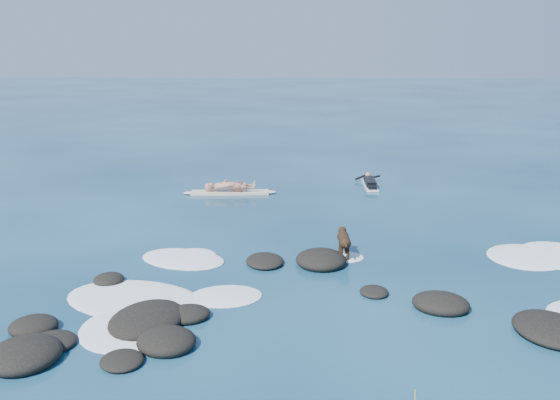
{
  "coord_description": "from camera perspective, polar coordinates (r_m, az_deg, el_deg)",
  "views": [
    {
      "loc": [
        -0.63,
        -14.42,
        5.68
      ],
      "look_at": [
        -1.7,
        4.0,
        0.9
      ],
      "focal_mm": 40.0,
      "sensor_mm": 36.0,
      "label": 1
    }
  ],
  "objects": [
    {
      "name": "ground",
      "position": [
        15.51,
        5.47,
        -7.03
      ],
      "size": [
        160.0,
        160.0,
        0.0
      ],
      "primitive_type": "plane",
      "color": "#0A2642",
      "rests_on": "ground"
    },
    {
      "name": "reef_rocks",
      "position": [
        13.19,
        2.83,
        -10.5
      ],
      "size": [
        13.75,
        6.85,
        0.53
      ],
      "color": "black",
      "rests_on": "ground"
    },
    {
      "name": "breaking_foam",
      "position": [
        15.08,
        5.89,
        -7.63
      ],
      "size": [
        13.64,
        7.56,
        0.12
      ],
      "color": "white",
      "rests_on": "ground"
    },
    {
      "name": "standing_surfer_rig",
      "position": [
        23.44,
        -4.62,
        2.43
      ],
      "size": [
        3.52,
        0.9,
        2.0
      ],
      "rotation": [
        0.0,
        0.0,
        0.1
      ],
      "color": "beige",
      "rests_on": "ground"
    },
    {
      "name": "paddling_surfer_rig",
      "position": [
        25.02,
        8.21,
        1.58
      ],
      "size": [
        1.04,
        2.31,
        0.4
      ],
      "rotation": [
        0.0,
        0.0,
        1.6
      ],
      "color": "silver",
      "rests_on": "ground"
    },
    {
      "name": "dog",
      "position": [
        16.65,
        5.85,
        -3.61
      ],
      "size": [
        0.36,
        1.24,
        0.78
      ],
      "rotation": [
        0.0,
        0.0,
        1.64
      ],
      "color": "black",
      "rests_on": "ground"
    }
  ]
}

